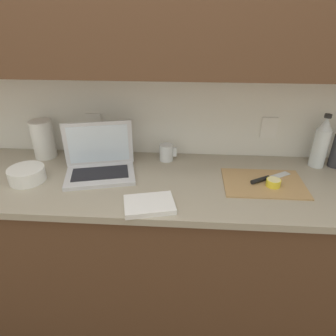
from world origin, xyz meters
The scene contains 12 objects.
ground_plane centered at (0.00, 0.00, 0.00)m, with size 12.00×12.00×0.00m, color brown.
wall_back centered at (0.00, 0.26, 1.56)m, with size 5.20×0.38×2.60m.
counter_unit centered at (-0.02, 0.00, 0.47)m, with size 2.44×0.66×0.92m.
laptop centered at (-0.21, 0.06, 0.99)m, with size 0.41×0.32×0.26m.
cutting_board centered at (0.63, 0.00, 0.93)m, with size 0.40×0.28×0.01m, color tan.
knife centered at (0.64, 0.02, 0.94)m, with size 0.23×0.16×0.02m.
lemon_half_cut centered at (0.67, -0.03, 0.95)m, with size 0.07×0.07×0.04m.
bottle_green_soda centered at (0.97, 0.22, 1.06)m, with size 0.08×0.08×0.30m.
measuring_cup centered at (0.13, 0.24, 0.97)m, with size 0.10×0.08×0.10m.
bowl_white centered at (-0.56, -0.05, 0.96)m, with size 0.18×0.18×0.07m.
paper_towel_roll centered at (-0.59, 0.23, 1.04)m, with size 0.13×0.13×0.22m.
dish_towel centered at (0.09, -0.24, 0.94)m, with size 0.22×0.16×0.02m, color white.
Camera 1 is at (0.24, -1.32, 1.70)m, focal length 32.00 mm.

